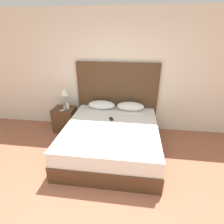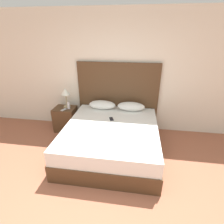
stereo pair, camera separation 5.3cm
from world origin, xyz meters
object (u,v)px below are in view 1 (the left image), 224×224
(bed, at_px, (111,139))
(table_lamp, at_px, (65,93))
(phone_on_nightstand, at_px, (63,110))
(nightstand, at_px, (65,119))
(phone_on_bed, at_px, (111,119))

(bed, xyz_separation_m, table_lamp, (-1.20, 0.78, 0.65))
(table_lamp, distance_m, phone_on_nightstand, 0.40)
(nightstand, relative_size, phone_on_nightstand, 3.50)
(bed, height_order, table_lamp, table_lamp)
(nightstand, bearing_deg, table_lamp, 66.01)
(table_lamp, height_order, phone_on_nightstand, table_lamp)
(nightstand, height_order, table_lamp, table_lamp)
(bed, bearing_deg, phone_on_bed, 98.15)
(bed, distance_m, phone_on_nightstand, 1.38)
(phone_on_nightstand, bearing_deg, phone_on_bed, -14.81)
(phone_on_bed, distance_m, nightstand, 1.30)
(bed, distance_m, phone_on_bed, 0.42)
(phone_on_bed, height_order, nightstand, phone_on_bed)
(nightstand, xyz_separation_m, phone_on_nightstand, (0.03, -0.10, 0.29))
(bed, relative_size, phone_on_bed, 11.82)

